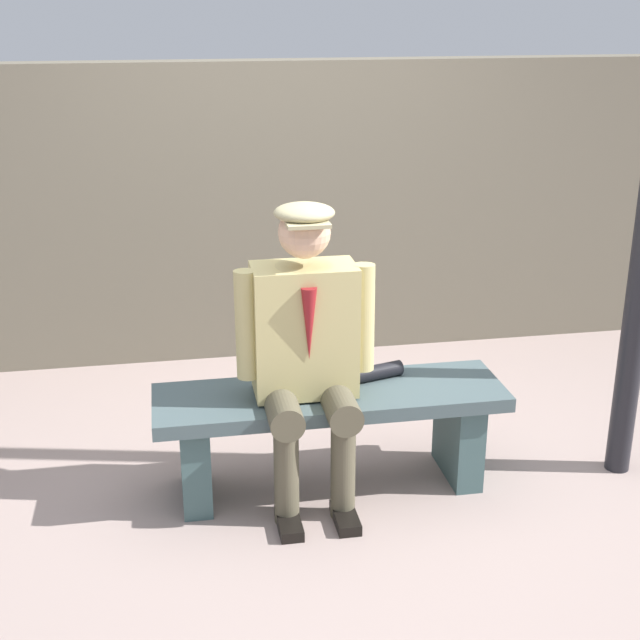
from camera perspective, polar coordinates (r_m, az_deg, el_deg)
The scene contains 5 objects.
ground_plane at distance 4.29m, azimuth 0.63°, elevation -10.59°, with size 30.00×30.00×0.00m, color gray.
bench at distance 4.12m, azimuth 0.65°, elevation -6.48°, with size 1.61×0.47×0.49m.
seated_man at distance 3.88m, azimuth -0.89°, elevation -1.37°, with size 0.63×0.57×1.37m.
rolled_magazine at distance 4.17m, azimuth 3.56°, elevation -3.39°, with size 0.07×0.07×0.28m, color black.
stadium_wall at distance 5.62m, azimuth -2.84°, elevation 7.03°, with size 12.00×0.24×1.84m, color #6C6554.
Camera 1 is at (0.70, 3.62, 2.19)m, focal length 49.63 mm.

